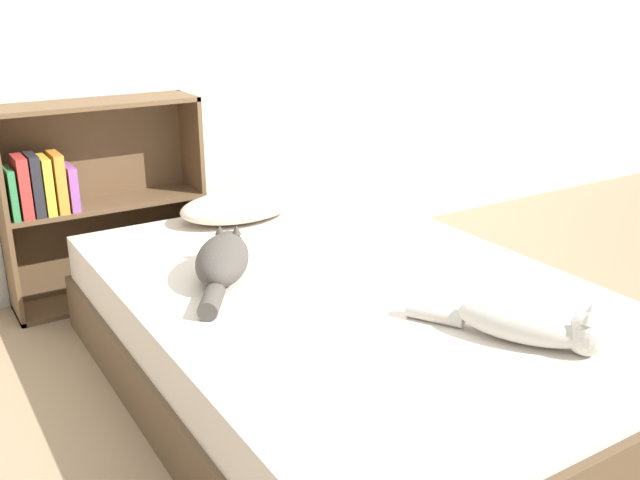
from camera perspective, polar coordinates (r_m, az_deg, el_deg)
The scene contains 7 objects.
ground_plane at distance 2.69m, azimuth 1.73°, elevation -11.18°, with size 8.00×8.00×0.00m, color #997F60.
wall_back at distance 3.53m, azimuth -11.10°, elevation 17.30°, with size 8.00×0.06×2.50m.
bed at distance 2.59m, azimuth 1.78°, elevation -7.36°, with size 1.47×2.00×0.41m.
pillow at distance 3.13m, azimuth -6.53°, elevation 2.70°, with size 0.53×0.33×0.12m.
cat_light at distance 2.14m, azimuth 16.58°, elevation -6.50°, with size 0.37×0.53×0.14m.
cat_dark at distance 2.50m, azimuth -7.79°, elevation -1.59°, with size 0.39×0.51×0.14m.
bookshelf at distance 3.36m, azimuth -17.82°, elevation 3.21°, with size 0.87×0.26×0.91m.
Camera 1 is at (-1.29, -1.91, 1.38)m, focal length 40.00 mm.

